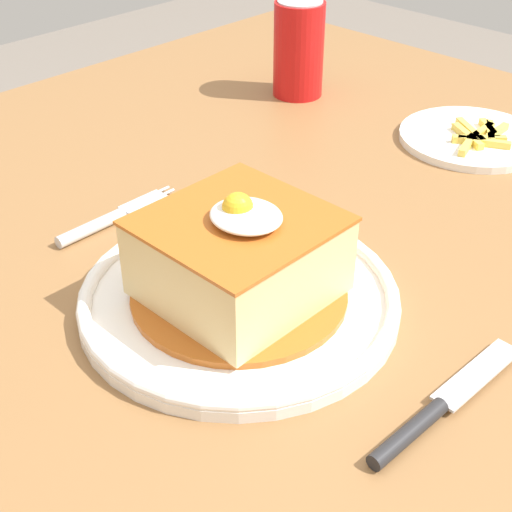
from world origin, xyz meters
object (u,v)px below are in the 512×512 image
(main_plate, at_px, (239,297))
(side_plate_fries, at_px, (473,138))
(fork, at_px, (109,219))
(knife, at_px, (429,415))
(soda_can, at_px, (299,49))

(main_plate, distance_m, side_plate_fries, 0.42)
(fork, bearing_deg, main_plate, -0.67)
(main_plate, bearing_deg, knife, -0.23)
(main_plate, xyz_separation_m, side_plate_fries, (-0.03, 0.41, -0.00))
(fork, xyz_separation_m, knife, (0.37, -0.00, 0.00))
(knife, distance_m, side_plate_fries, 0.47)
(main_plate, xyz_separation_m, fork, (-0.18, 0.00, -0.00))
(main_plate, relative_size, fork, 1.88)
(soda_can, bearing_deg, knife, -39.85)
(knife, xyz_separation_m, side_plate_fries, (-0.21, 0.41, -0.00))
(fork, xyz_separation_m, side_plate_fries, (0.16, 0.41, -0.00))
(fork, distance_m, knife, 0.37)
(fork, height_order, side_plate_fries, side_plate_fries)
(main_plate, bearing_deg, soda_can, 125.58)
(knife, relative_size, soda_can, 1.33)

